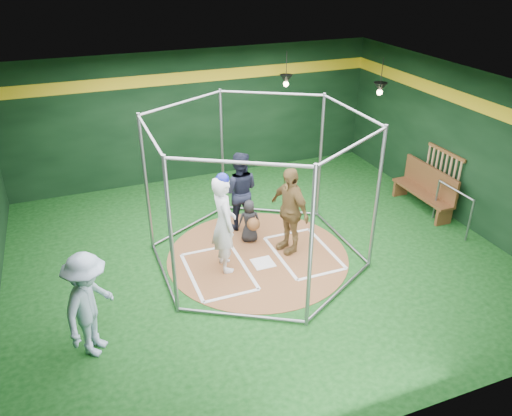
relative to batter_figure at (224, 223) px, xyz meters
name	(u,v)px	position (x,y,z in m)	size (l,w,h in m)	color
room_shell	(258,180)	(0.76, 0.15, 0.72)	(10.10, 9.10, 3.53)	#0C380F
clay_disc	(258,256)	(0.76, 0.14, -1.03)	(3.80, 3.80, 0.01)	brown
home_plate	(263,263)	(0.76, -0.16, -1.02)	(0.43, 0.43, 0.01)	white
batter_box_left	(218,271)	(-0.19, -0.11, -1.02)	(1.17, 1.77, 0.01)	white
batter_box_right	(303,253)	(1.71, -0.11, -1.02)	(1.17, 1.77, 0.01)	white
batting_cage	(258,192)	(0.76, 0.14, 0.46)	(4.05, 4.67, 3.00)	gray
bat_rack	(443,170)	(5.69, 0.54, 0.01)	(0.07, 1.25, 0.98)	brown
pendant_lamp_near	(286,79)	(2.96, 3.74, 1.70)	(0.34, 0.34, 0.90)	black
pendant_lamp_far	(380,87)	(4.76, 2.14, 1.70)	(0.34, 0.34, 0.90)	black
batter_figure	(224,223)	(0.00, 0.00, 0.00)	(0.50, 0.74, 2.08)	silver
visitor_leopard	(289,210)	(1.47, 0.15, -0.08)	(1.11, 0.46, 1.89)	#9D7C43
catcher_figure	(250,221)	(0.82, 0.76, -0.53)	(0.54, 0.61, 0.98)	black
umpire	(239,191)	(0.83, 1.44, -0.11)	(0.89, 0.70, 1.84)	black
bystander_blue	(90,305)	(-2.66, -1.48, -0.13)	(1.17, 0.67, 1.81)	#9FB6D2
dugout_bench	(426,188)	(5.40, 0.67, -0.48)	(0.44, 1.88, 1.10)	brown
steel_railing	(454,203)	(5.31, -0.38, -0.37)	(0.05, 1.16, 1.00)	gray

